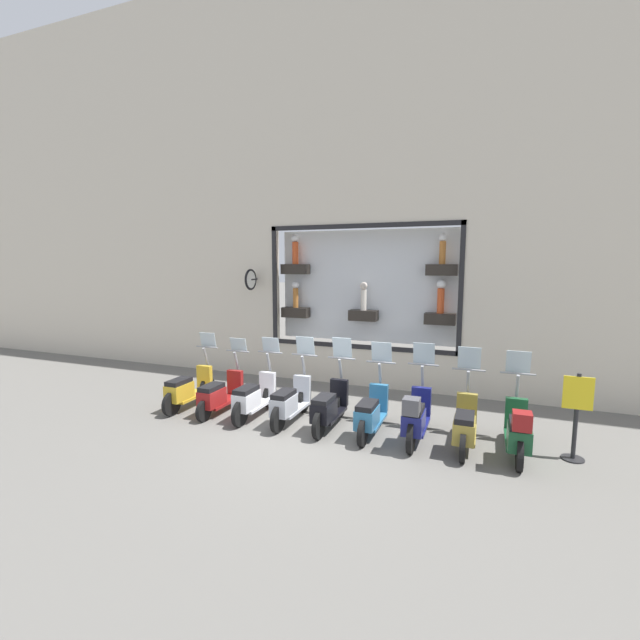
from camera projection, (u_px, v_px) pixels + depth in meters
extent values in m
plane|color=#66635E|center=(311.00, 432.00, 8.36)|extent=(120.00, 120.00, 0.00)
cube|color=beige|center=(74.00, 198.00, 14.66)|extent=(0.40, 15.44, 10.98)
cube|color=beige|center=(361.00, 366.00, 11.62)|extent=(0.40, 5.13, 1.02)
cube|color=beige|center=(365.00, 88.00, 10.69)|extent=(0.40, 5.13, 6.69)
cube|color=black|center=(361.00, 226.00, 10.94)|extent=(0.04, 5.13, 0.12)
cube|color=black|center=(360.00, 347.00, 11.35)|extent=(0.04, 5.13, 0.12)
cube|color=black|center=(461.00, 289.00, 10.25)|extent=(0.04, 0.12, 3.27)
cube|color=black|center=(275.00, 286.00, 12.05)|extent=(0.04, 0.12, 3.27)
cube|color=silver|center=(366.00, 286.00, 11.66)|extent=(0.04, 4.89, 3.03)
cube|color=#28231E|center=(442.00, 270.00, 10.68)|extent=(0.36, 0.77, 0.28)
cylinder|color=#B26B2D|center=(442.00, 253.00, 10.62)|extent=(0.16, 0.16, 0.57)
sphere|color=white|center=(443.00, 237.00, 10.57)|extent=(0.20, 0.20, 0.20)
cube|color=#28231E|center=(295.00, 269.00, 12.12)|extent=(0.36, 0.77, 0.28)
cylinder|color=#CC4C23|center=(295.00, 253.00, 12.06)|extent=(0.17, 0.17, 0.62)
sphere|color=white|center=(295.00, 238.00, 12.01)|extent=(0.22, 0.22, 0.22)
cube|color=#28231E|center=(440.00, 319.00, 10.84)|extent=(0.36, 0.77, 0.28)
cylinder|color=#CC4C23|center=(441.00, 301.00, 10.78)|extent=(0.18, 0.18, 0.63)
sphere|color=white|center=(441.00, 284.00, 10.73)|extent=(0.23, 0.23, 0.23)
cube|color=#28231E|center=(363.00, 315.00, 11.56)|extent=(0.36, 0.77, 0.28)
cylinder|color=silver|center=(364.00, 300.00, 11.51)|extent=(0.15, 0.15, 0.56)
sphere|color=beige|center=(364.00, 286.00, 11.46)|extent=(0.20, 0.20, 0.20)
cube|color=#28231E|center=(296.00, 312.00, 12.28)|extent=(0.36, 0.77, 0.28)
cylinder|color=#B26B2D|center=(296.00, 298.00, 12.23)|extent=(0.15, 0.15, 0.55)
sphere|color=white|center=(296.00, 285.00, 12.18)|extent=(0.20, 0.20, 0.20)
cylinder|color=black|center=(254.00, 279.00, 12.08)|extent=(0.35, 0.05, 0.05)
torus|color=black|center=(251.00, 280.00, 11.91)|extent=(0.60, 0.06, 0.60)
cylinder|color=white|center=(251.00, 280.00, 11.91)|extent=(0.49, 0.03, 0.49)
cylinder|color=black|center=(515.00, 427.00, 7.95)|extent=(0.51, 0.09, 0.51)
cylinder|color=black|center=(520.00, 455.00, 6.76)|extent=(0.51, 0.09, 0.51)
cube|color=#19512D|center=(517.00, 441.00, 7.36)|extent=(1.02, 0.38, 0.06)
cube|color=#19512D|center=(519.00, 437.00, 6.98)|extent=(0.61, 0.35, 0.36)
cube|color=black|center=(520.00, 424.00, 6.95)|extent=(0.58, 0.31, 0.10)
cube|color=#19512D|center=(516.00, 413.00, 7.82)|extent=(0.12, 0.37, 0.56)
cylinder|color=gray|center=(517.00, 386.00, 7.82)|extent=(0.20, 0.06, 0.45)
cylinder|color=gray|center=(518.00, 374.00, 7.86)|extent=(0.04, 0.61, 0.04)
cube|color=silver|center=(518.00, 362.00, 7.86)|extent=(0.10, 0.42, 0.42)
cube|color=maroon|center=(522.00, 421.00, 6.63)|extent=(0.28, 0.28, 0.28)
cylinder|color=black|center=(466.00, 421.00, 8.27)|extent=(0.50, 0.09, 0.50)
cylinder|color=black|center=(463.00, 448.00, 7.06)|extent=(0.50, 0.09, 0.50)
cube|color=olive|center=(465.00, 434.00, 7.67)|extent=(1.02, 0.38, 0.06)
cube|color=olive|center=(464.00, 430.00, 7.29)|extent=(0.61, 0.35, 0.36)
cube|color=black|center=(465.00, 417.00, 7.26)|extent=(0.58, 0.31, 0.10)
cube|color=olive|center=(467.00, 408.00, 8.13)|extent=(0.12, 0.37, 0.56)
cylinder|color=gray|center=(468.00, 382.00, 8.13)|extent=(0.20, 0.06, 0.45)
cylinder|color=gray|center=(469.00, 370.00, 8.16)|extent=(0.04, 0.61, 0.04)
cube|color=silver|center=(469.00, 358.00, 8.17)|extent=(0.11, 0.42, 0.44)
cylinder|color=black|center=(421.00, 414.00, 8.55)|extent=(0.55, 0.09, 0.55)
cylinder|color=black|center=(411.00, 438.00, 7.39)|extent=(0.55, 0.09, 0.55)
cube|color=navy|center=(417.00, 426.00, 7.97)|extent=(1.02, 0.38, 0.06)
cube|color=navy|center=(414.00, 422.00, 7.60)|extent=(0.61, 0.35, 0.36)
cube|color=black|center=(414.00, 409.00, 7.56)|extent=(0.58, 0.31, 0.10)
cube|color=navy|center=(421.00, 401.00, 8.43)|extent=(0.12, 0.37, 0.56)
cylinder|color=gray|center=(422.00, 376.00, 8.43)|extent=(0.20, 0.06, 0.45)
cylinder|color=gray|center=(423.00, 365.00, 8.47)|extent=(0.04, 0.61, 0.04)
cube|color=silver|center=(424.00, 353.00, 8.47)|extent=(0.11, 0.42, 0.43)
cube|color=#4C4C51|center=(411.00, 406.00, 7.26)|extent=(0.28, 0.28, 0.28)
cylinder|color=black|center=(380.00, 410.00, 8.88)|extent=(0.50, 0.09, 0.50)
cylinder|color=black|center=(363.00, 433.00, 7.68)|extent=(0.50, 0.09, 0.50)
cube|color=teal|center=(372.00, 421.00, 8.28)|extent=(1.02, 0.38, 0.06)
cube|color=teal|center=(367.00, 417.00, 7.91)|extent=(0.61, 0.35, 0.36)
cube|color=black|center=(367.00, 405.00, 7.87)|extent=(0.58, 0.31, 0.10)
cube|color=teal|center=(379.00, 398.00, 8.74)|extent=(0.12, 0.37, 0.56)
cylinder|color=gray|center=(380.00, 373.00, 8.74)|extent=(0.20, 0.06, 0.45)
cylinder|color=gray|center=(381.00, 362.00, 8.78)|extent=(0.04, 0.60, 0.04)
cube|color=silver|center=(382.00, 352.00, 8.79)|extent=(0.10, 0.42, 0.42)
cylinder|color=black|center=(340.00, 404.00, 9.17)|extent=(0.53, 0.09, 0.53)
cylinder|color=black|center=(319.00, 425.00, 7.99)|extent=(0.53, 0.09, 0.53)
cube|color=black|center=(330.00, 415.00, 8.58)|extent=(1.02, 0.39, 0.06)
cube|color=black|center=(324.00, 411.00, 8.21)|extent=(0.61, 0.35, 0.36)
cube|color=black|center=(324.00, 399.00, 8.18)|extent=(0.58, 0.31, 0.10)
cube|color=black|center=(339.00, 392.00, 9.04)|extent=(0.12, 0.37, 0.56)
cylinder|color=gray|center=(340.00, 369.00, 9.04)|extent=(0.20, 0.06, 0.45)
cylinder|color=gray|center=(341.00, 358.00, 9.08)|extent=(0.04, 0.60, 0.04)
cube|color=silver|center=(342.00, 348.00, 9.09)|extent=(0.11, 0.42, 0.44)
cylinder|color=black|center=(304.00, 400.00, 9.47)|extent=(0.54, 0.09, 0.54)
cylinder|color=black|center=(278.00, 419.00, 8.30)|extent=(0.54, 0.09, 0.54)
cube|color=#B7BCC6|center=(292.00, 409.00, 8.89)|extent=(1.02, 0.39, 0.06)
cube|color=#B7BCC6|center=(284.00, 405.00, 8.52)|extent=(0.61, 0.35, 0.36)
cube|color=black|center=(284.00, 394.00, 8.49)|extent=(0.58, 0.31, 0.10)
cube|color=#B7BCC6|center=(302.00, 388.00, 9.35)|extent=(0.12, 0.37, 0.56)
cylinder|color=gray|center=(303.00, 365.00, 9.35)|extent=(0.20, 0.06, 0.45)
cylinder|color=gray|center=(305.00, 355.00, 9.39)|extent=(0.04, 0.60, 0.04)
cube|color=silver|center=(305.00, 345.00, 9.40)|extent=(0.10, 0.42, 0.40)
cylinder|color=black|center=(270.00, 396.00, 9.78)|extent=(0.53, 0.09, 0.53)
cylinder|color=black|center=(240.00, 414.00, 8.60)|extent=(0.53, 0.09, 0.53)
cube|color=silver|center=(256.00, 405.00, 9.20)|extent=(1.02, 0.38, 0.06)
cube|color=silver|center=(247.00, 400.00, 8.82)|extent=(0.61, 0.35, 0.36)
cube|color=black|center=(246.00, 390.00, 8.79)|extent=(0.58, 0.31, 0.10)
cube|color=silver|center=(268.00, 384.00, 9.66)|extent=(0.12, 0.37, 0.56)
cylinder|color=gray|center=(269.00, 362.00, 9.66)|extent=(0.20, 0.06, 0.45)
cylinder|color=gray|center=(270.00, 352.00, 9.69)|extent=(0.04, 0.60, 0.04)
cube|color=silver|center=(271.00, 345.00, 9.71)|extent=(0.09, 0.42, 0.34)
cylinder|color=black|center=(238.00, 393.00, 10.13)|extent=(0.45, 0.09, 0.45)
cylinder|color=black|center=(204.00, 411.00, 8.89)|extent=(0.45, 0.09, 0.45)
cube|color=maroon|center=(222.00, 402.00, 9.51)|extent=(1.02, 0.38, 0.06)
cube|color=maroon|center=(212.00, 398.00, 9.13)|extent=(0.61, 0.35, 0.36)
cube|color=black|center=(212.00, 387.00, 9.10)|extent=(0.58, 0.31, 0.10)
cube|color=maroon|center=(235.00, 382.00, 9.97)|extent=(0.12, 0.37, 0.56)
cylinder|color=gray|center=(236.00, 361.00, 9.97)|extent=(0.20, 0.06, 0.45)
cylinder|color=gray|center=(238.00, 351.00, 10.01)|extent=(0.04, 0.61, 0.04)
cube|color=silver|center=(238.00, 344.00, 10.02)|extent=(0.08, 0.42, 0.31)
cylinder|color=black|center=(207.00, 388.00, 10.40)|extent=(0.53, 0.09, 0.53)
cylinder|color=black|center=(172.00, 404.00, 9.22)|extent=(0.53, 0.09, 0.53)
cube|color=gold|center=(191.00, 396.00, 9.81)|extent=(1.02, 0.38, 0.06)
cube|color=gold|center=(179.00, 392.00, 9.44)|extent=(0.61, 0.35, 0.36)
cube|color=black|center=(179.00, 381.00, 9.41)|extent=(0.58, 0.31, 0.10)
cube|color=gold|center=(205.00, 377.00, 10.27)|extent=(0.12, 0.37, 0.56)
cylinder|color=gray|center=(206.00, 356.00, 10.27)|extent=(0.20, 0.06, 0.45)
cylinder|color=gray|center=(207.00, 347.00, 10.31)|extent=(0.04, 0.61, 0.04)
cube|color=silver|center=(208.00, 340.00, 10.32)|extent=(0.09, 0.42, 0.35)
cylinder|color=#232326|center=(573.00, 459.00, 7.18)|extent=(0.36, 0.36, 0.02)
cylinder|color=#232326|center=(576.00, 417.00, 7.09)|extent=(0.07, 0.07, 1.48)
cube|color=yellow|center=(578.00, 393.00, 7.01)|extent=(0.03, 0.45, 0.55)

